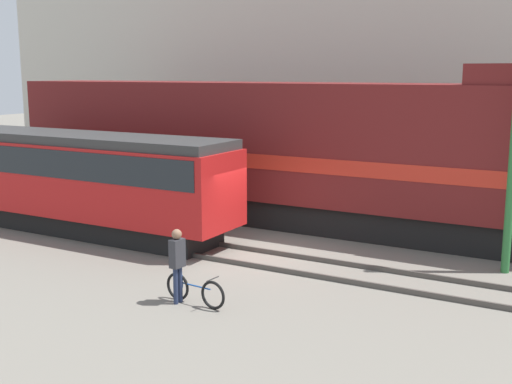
{
  "coord_description": "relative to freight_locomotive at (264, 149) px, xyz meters",
  "views": [
    {
      "loc": [
        9.36,
        -16.33,
        5.38
      ],
      "look_at": [
        -0.06,
        0.36,
        1.8
      ],
      "focal_mm": 45.0,
      "sensor_mm": 36.0,
      "label": 1
    }
  ],
  "objects": [
    {
      "name": "freight_locomotive",
      "position": [
        0.0,
        0.0,
        0.0
      ],
      "size": [
        20.59,
        3.04,
        5.63
      ],
      "color": "black",
      "rests_on": "ground"
    },
    {
      "name": "building_backdrop",
      "position": [
        1.76,
        9.22,
        3.71
      ],
      "size": [
        42.91,
        6.0,
        12.67
      ],
      "color": "beige",
      "rests_on": "ground"
    },
    {
      "name": "streetcar",
      "position": [
        -4.51,
        -4.62,
        -0.7
      ],
      "size": [
        11.47,
        2.54,
        3.37
      ],
      "color": "black",
      "rests_on": "ground"
    },
    {
      "name": "person",
      "position": [
        2.4,
        -8.62,
        -1.53
      ],
      "size": [
        0.25,
        0.38,
        1.8
      ],
      "color": "#232D4C",
      "rests_on": "ground"
    },
    {
      "name": "track_far",
      "position": [
        1.76,
        0.0,
        -2.56
      ],
      "size": [
        60.0,
        1.5,
        0.14
      ],
      "color": "#47423D",
      "rests_on": "ground"
    },
    {
      "name": "ground_plane",
      "position": [
        1.76,
        -3.98,
        -2.63
      ],
      "size": [
        120.0,
        120.0,
        0.0
      ],
      "primitive_type": "plane",
      "color": "slate"
    },
    {
      "name": "track_near",
      "position": [
        1.76,
        -4.62,
        -2.56
      ],
      "size": [
        60.0,
        1.5,
        0.14
      ],
      "color": "#47423D",
      "rests_on": "ground"
    },
    {
      "name": "bicycle",
      "position": [
        2.81,
        -8.51,
        -2.29
      ],
      "size": [
        1.76,
        0.44,
        0.74
      ],
      "color": "black",
      "rests_on": "ground"
    }
  ]
}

